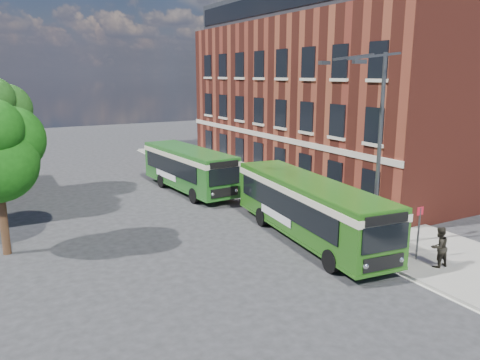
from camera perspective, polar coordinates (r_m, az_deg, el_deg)
ground at (r=21.76m, az=2.11°, el=-9.01°), size 120.00×120.00×0.00m
pavement at (r=31.75m, az=5.57°, el=-1.87°), size 6.00×48.00×0.15m
kerb_line at (r=30.20m, az=0.77°, el=-2.72°), size 0.12×48.00×0.01m
brick_office at (r=38.16m, az=11.22°, el=10.88°), size 12.10×26.00×14.20m
street_lamp at (r=21.86m, az=15.95°, el=3.65°), size 2.96×2.38×9.00m
bus_stop_sign at (r=21.71m, az=20.94°, el=-5.69°), size 0.35×0.08×2.52m
bus_front at (r=23.25m, az=8.34°, el=-2.93°), size 3.74×11.65×3.02m
bus_rear at (r=32.84m, az=-6.30°, el=1.74°), size 3.28×10.01×3.02m
pedestrian_a at (r=22.09m, az=18.97°, el=-6.48°), size 0.78×0.68×1.80m
pedestrian_b at (r=21.40m, az=23.10°, el=-7.52°), size 0.89×0.71×1.75m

